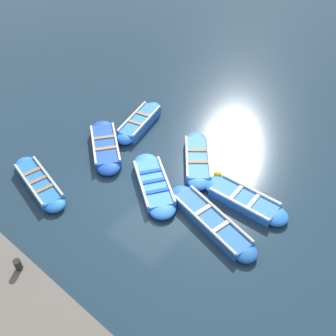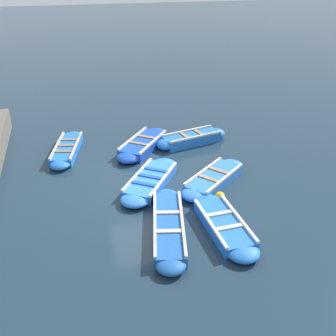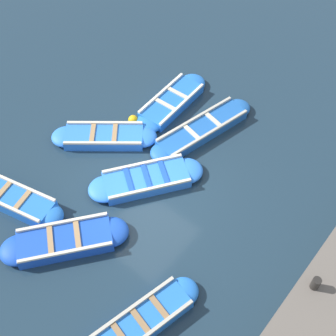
{
  "view_description": "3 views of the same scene",
  "coord_description": "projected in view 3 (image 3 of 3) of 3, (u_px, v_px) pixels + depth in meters",
  "views": [
    {
      "loc": [
        -7.07,
        -6.94,
        10.25
      ],
      "look_at": [
        0.83,
        -0.33,
        0.51
      ],
      "focal_mm": 42.0,
      "sensor_mm": 36.0,
      "label": 1
    },
    {
      "loc": [
        -2.13,
        -11.29,
        6.65
      ],
      "look_at": [
        0.93,
        0.48,
        0.17
      ],
      "focal_mm": 42.0,
      "sensor_mm": 36.0,
      "label": 2
    },
    {
      "loc": [
        -5.36,
        5.49,
        10.87
      ],
      "look_at": [
        -0.09,
        -0.91,
        0.22
      ],
      "focal_mm": 50.0,
      "sensor_mm": 36.0,
      "label": 3
    }
  ],
  "objects": [
    {
      "name": "ground_plane",
      "position": [
        145.0,
        191.0,
        13.28
      ],
      "size": [
        120.0,
        120.0,
        0.0
      ],
      "primitive_type": "plane",
      "color": "#1C303F"
    },
    {
      "name": "boat_mid_row",
      "position": [
        171.0,
        102.0,
        15.26
      ],
      "size": [
        1.01,
        3.26,
        0.36
      ],
      "color": "blue",
      "rests_on": "ground"
    },
    {
      "name": "boat_centre",
      "position": [
        202.0,
        129.0,
        14.52
      ],
      "size": [
        1.59,
        3.92,
        0.36
      ],
      "color": "#1E59AD",
      "rests_on": "ground"
    },
    {
      "name": "boat_broadside",
      "position": [
        65.0,
        241.0,
        12.08
      ],
      "size": [
        2.75,
        3.19,
        0.42
      ],
      "color": "#1947B7",
      "rests_on": "ground"
    },
    {
      "name": "boat_bow_out",
      "position": [
        140.0,
        323.0,
        10.78
      ],
      "size": [
        1.47,
        3.38,
        0.37
      ],
      "color": "blue",
      "rests_on": "ground"
    },
    {
      "name": "buoy_orange_near",
      "position": [
        133.0,
        120.0,
        14.76
      ],
      "size": [
        0.31,
        0.31,
        0.31
      ],
      "primitive_type": "sphere",
      "color": "#EAB214",
      "rests_on": "ground"
    },
    {
      "name": "boat_outer_right",
      "position": [
        104.0,
        137.0,
        14.33
      ],
      "size": [
        3.04,
        2.7,
        0.37
      ],
      "color": "blue",
      "rests_on": "ground"
    },
    {
      "name": "bollard_mid_north",
      "position": [
        316.0,
        283.0,
        10.47
      ],
      "size": [
        0.2,
        0.2,
        0.35
      ],
      "primitive_type": "cylinder",
      "color": "black",
      "rests_on": "quay_wall"
    },
    {
      "name": "boat_tucked",
      "position": [
        146.0,
        180.0,
        13.32
      ],
      "size": [
        2.68,
        3.28,
        0.36
      ],
      "color": "blue",
      "rests_on": "ground"
    },
    {
      "name": "boat_end_of_row",
      "position": [
        14.0,
        200.0,
        12.84
      ],
      "size": [
        3.2,
        1.43,
        0.46
      ],
      "color": "blue",
      "rests_on": "ground"
    }
  ]
}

